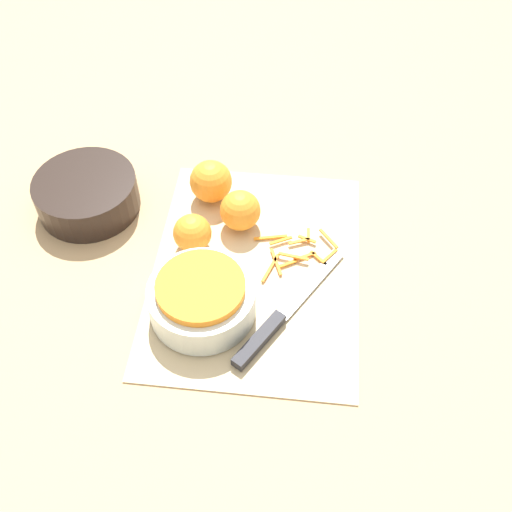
{
  "coord_description": "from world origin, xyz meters",
  "views": [
    {
      "loc": [
        -0.62,
        -0.07,
        0.8
      ],
      "look_at": [
        0.0,
        0.0,
        0.04
      ],
      "focal_mm": 42.0,
      "sensor_mm": 36.0,
      "label": 1
    }
  ],
  "objects_px": {
    "bowl_speckled": "(202,298)",
    "orange_back": "(192,233)",
    "bowl_dark": "(87,194)",
    "knife": "(272,326)",
    "orange_right": "(211,181)",
    "orange_left": "(240,210)"
  },
  "relations": [
    {
      "from": "bowl_speckled",
      "to": "orange_back",
      "type": "height_order",
      "value": "bowl_speckled"
    },
    {
      "from": "orange_left",
      "to": "orange_back",
      "type": "xyz_separation_m",
      "value": [
        -0.06,
        0.08,
        -0.0
      ]
    },
    {
      "from": "bowl_dark",
      "to": "knife",
      "type": "bearing_deg",
      "value": -122.89
    },
    {
      "from": "knife",
      "to": "orange_back",
      "type": "height_order",
      "value": "orange_back"
    },
    {
      "from": "knife",
      "to": "orange_right",
      "type": "distance_m",
      "value": 0.31
    },
    {
      "from": "orange_right",
      "to": "orange_left",
      "type": "bearing_deg",
      "value": -135.89
    },
    {
      "from": "knife",
      "to": "bowl_speckled",
      "type": "bearing_deg",
      "value": 110.77
    },
    {
      "from": "orange_right",
      "to": "bowl_speckled",
      "type": "bearing_deg",
      "value": -174.36
    },
    {
      "from": "bowl_dark",
      "to": "knife",
      "type": "relative_size",
      "value": 0.74
    },
    {
      "from": "bowl_dark",
      "to": "bowl_speckled",
      "type": "bearing_deg",
      "value": -130.53
    },
    {
      "from": "bowl_dark",
      "to": "orange_back",
      "type": "xyz_separation_m",
      "value": [
        -0.08,
        -0.21,
        0.01
      ]
    },
    {
      "from": "orange_left",
      "to": "orange_back",
      "type": "bearing_deg",
      "value": 127.98
    },
    {
      "from": "orange_right",
      "to": "orange_back",
      "type": "height_order",
      "value": "orange_right"
    },
    {
      "from": "orange_back",
      "to": "bowl_dark",
      "type": "bearing_deg",
      "value": 69.36
    },
    {
      "from": "knife",
      "to": "orange_left",
      "type": "distance_m",
      "value": 0.23
    },
    {
      "from": "bowl_speckled",
      "to": "orange_left",
      "type": "relative_size",
      "value": 2.34
    },
    {
      "from": "bowl_dark",
      "to": "orange_right",
      "type": "bearing_deg",
      "value": -78.84
    },
    {
      "from": "knife",
      "to": "orange_right",
      "type": "relative_size",
      "value": 3.23
    },
    {
      "from": "bowl_dark",
      "to": "orange_right",
      "type": "distance_m",
      "value": 0.23
    },
    {
      "from": "bowl_speckled",
      "to": "orange_right",
      "type": "distance_m",
      "value": 0.26
    },
    {
      "from": "bowl_speckled",
      "to": "orange_right",
      "type": "bearing_deg",
      "value": 5.64
    },
    {
      "from": "bowl_speckled",
      "to": "bowl_dark",
      "type": "bearing_deg",
      "value": 49.47
    }
  ]
}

